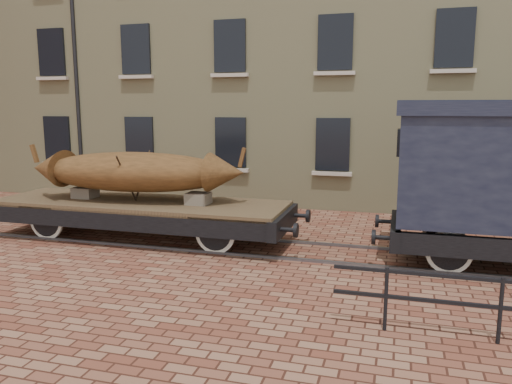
# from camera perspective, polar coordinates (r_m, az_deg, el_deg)

# --- Properties ---
(ground) EXTENTS (90.00, 90.00, 0.00)m
(ground) POSITION_cam_1_polar(r_m,az_deg,el_deg) (12.20, 0.75, -6.48)
(ground) COLOR brown
(warehouse_cream) EXTENTS (40.00, 10.19, 14.00)m
(warehouse_cream) POSITION_cam_1_polar(r_m,az_deg,el_deg) (21.59, 16.53, 18.92)
(warehouse_cream) COLOR #C4BA83
(warehouse_cream) RESTS_ON ground
(rail_track) EXTENTS (30.00, 1.52, 0.06)m
(rail_track) POSITION_cam_1_polar(r_m,az_deg,el_deg) (12.19, 0.75, -6.35)
(rail_track) COLOR #59595E
(rail_track) RESTS_ON ground
(flatcar_wagon) EXTENTS (8.58, 2.33, 1.30)m
(flatcar_wagon) POSITION_cam_1_polar(r_m,az_deg,el_deg) (13.23, -13.08, -1.85)
(flatcar_wagon) COLOR brown
(flatcar_wagon) RESTS_ON ground
(iron_boat) EXTENTS (5.81, 2.06, 1.42)m
(iron_boat) POSITION_cam_1_polar(r_m,az_deg,el_deg) (13.13, -13.69, 2.28)
(iron_boat) COLOR brown
(iron_boat) RESTS_ON flatcar_wagon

